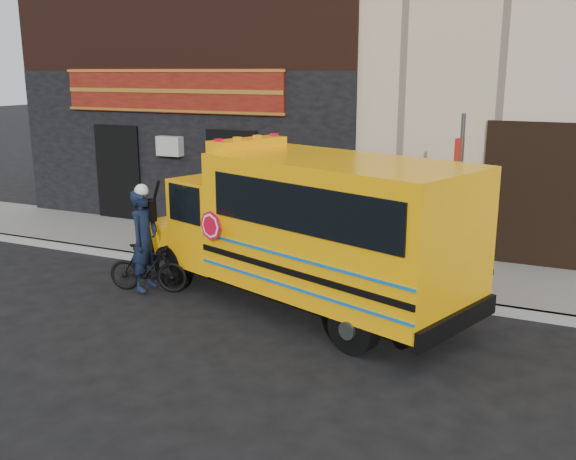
% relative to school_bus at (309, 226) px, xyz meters
% --- Properties ---
extents(ground, '(120.00, 120.00, 0.00)m').
position_rel_school_bus_xyz_m(ground, '(-0.55, -1.50, -1.51)').
color(ground, black).
rests_on(ground, ground).
extents(curb, '(40.00, 0.20, 0.15)m').
position_rel_school_bus_xyz_m(curb, '(-0.55, 1.10, -1.43)').
color(curb, gray).
rests_on(curb, ground).
extents(sidewalk, '(40.00, 3.00, 0.15)m').
position_rel_school_bus_xyz_m(sidewalk, '(-0.55, 2.60, -1.43)').
color(sidewalk, slate).
rests_on(sidewalk, ground).
extents(school_bus, '(7.22, 4.27, 2.92)m').
position_rel_school_bus_xyz_m(school_bus, '(0.00, 0.00, 0.00)').
color(school_bus, black).
rests_on(school_bus, ground).
extents(sign_pole, '(0.13, 0.29, 3.42)m').
position_rel_school_bus_xyz_m(sign_pole, '(2.23, 1.65, 0.37)').
color(sign_pole, '#3F4742').
rests_on(sign_pole, ground).
extents(bicycle, '(1.62, 0.82, 0.94)m').
position_rel_school_bus_xyz_m(bicycle, '(-3.15, -0.50, -1.04)').
color(bicycle, black).
rests_on(bicycle, ground).
extents(cyclist, '(0.52, 0.75, 1.94)m').
position_rel_school_bus_xyz_m(cyclist, '(-3.19, -0.52, -0.54)').
color(cyclist, black).
rests_on(cyclist, ground).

